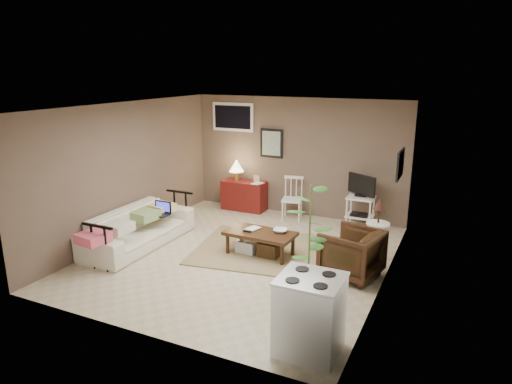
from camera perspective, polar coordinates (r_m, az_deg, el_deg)
The scene contains 20 objects.
floor at distance 7.50m, azimuth -1.81°, elevation -7.97°, with size 5.00×5.00×0.00m, color #C1B293.
art_back at distance 9.48m, azimuth 1.97°, elevation 6.11°, with size 0.50×0.03×0.60m, color black.
art_right at distance 7.38m, azimuth 17.59°, elevation 3.32°, with size 0.03×0.60×0.45m, color black.
window at distance 9.81m, azimuth -2.91°, elevation 9.35°, with size 0.96×0.03×0.60m, color white.
rug at distance 7.69m, azimuth 1.47°, elevation -7.26°, with size 2.35×1.88×0.02m, color #968357.
coffee_table at distance 7.43m, azimuth 0.46°, elevation -6.20°, with size 1.14×0.62×0.43m.
sofa at distance 8.03m, azimuth -14.48°, elevation -3.64°, with size 2.16×0.63×0.85m, color #EFEACF.
sofa_pillows at distance 7.79m, azimuth -15.39°, elevation -3.54°, with size 0.42×2.06×0.15m, color beige, non-canonical shape.
sofa_end_rails at distance 7.97m, azimuth -13.76°, elevation -4.17°, with size 0.58×2.16×0.73m, color black, non-canonical shape.
laptop at distance 8.14m, azimuth -11.75°, elevation -2.28°, with size 0.33×0.24×0.23m.
red_console at distance 9.77m, azimuth -1.57°, elevation -0.07°, with size 0.94×0.42×1.08m.
spindle_chair at distance 9.18m, azimuth 4.56°, elevation -0.96°, with size 0.46×0.46×0.85m.
tv_stand at distance 8.76m, azimuth 12.94°, elevation -1.05°, with size 0.57×0.40×1.05m.
side_table at distance 7.45m, azimuth 15.03°, elevation -3.63°, with size 0.37×0.37×0.98m.
armchair at distance 6.81m, azimuth 11.86°, elevation -7.22°, with size 0.76×0.71×0.78m, color black.
potted_plant at distance 5.89m, azimuth 6.70°, elevation -5.88°, with size 0.39×0.39×1.58m.
stove at distance 5.03m, azimuth 6.73°, elevation -14.98°, with size 0.67×0.62×0.87m.
bowl at distance 7.33m, azimuth 3.05°, elevation -4.23°, with size 0.22×0.05×0.22m, color #37220F.
book_table at distance 7.51m, azimuth -0.90°, elevation -3.64°, with size 0.18×0.02×0.24m, color #37220F.
book_console at distance 9.49m, azimuth -0.19°, elevation 1.79°, with size 0.18×0.02×0.24m, color #37220F.
Camera 1 is at (3.15, -6.13, 2.95)m, focal length 32.00 mm.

